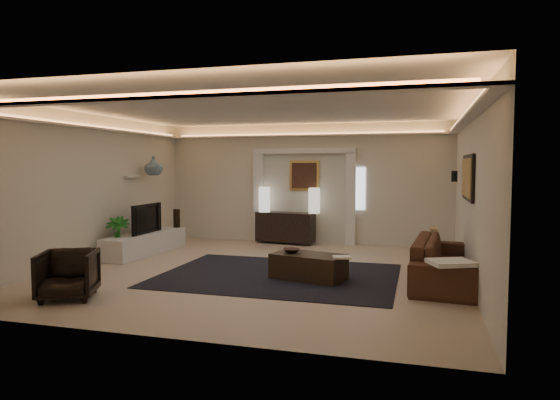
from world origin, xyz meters
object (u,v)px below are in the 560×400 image
(armchair, at_px, (68,275))
(console, at_px, (285,227))
(sofa, at_px, (446,261))
(coffee_table, at_px, (309,267))

(armchair, bearing_deg, console, 49.65)
(console, bearing_deg, armchair, -98.52)
(sofa, bearing_deg, armchair, 119.83)
(coffee_table, bearing_deg, sofa, 22.91)
(console, distance_m, sofa, 4.81)
(coffee_table, bearing_deg, armchair, -130.79)
(console, height_order, armchair, console)
(armchair, bearing_deg, coffee_table, 10.81)
(console, bearing_deg, coffee_table, -61.24)
(sofa, relative_size, coffee_table, 2.09)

